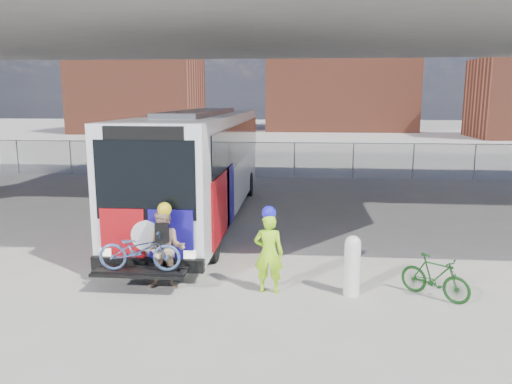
# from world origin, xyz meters

# --- Properties ---
(ground) EXTENTS (160.00, 160.00, 0.00)m
(ground) POSITION_xyz_m (0.00, 0.00, 0.00)
(ground) COLOR #9E9991
(ground) RESTS_ON ground
(bus) EXTENTS (2.67, 12.90, 3.69)m
(bus) POSITION_xyz_m (-2.00, 2.79, 2.11)
(bus) COLOR silver
(bus) RESTS_ON ground
(overpass) EXTENTS (40.00, 16.00, 7.95)m
(overpass) POSITION_xyz_m (0.00, 4.00, 6.54)
(overpass) COLOR #605E59
(overpass) RESTS_ON ground
(chainlink_fence) EXTENTS (30.00, 0.06, 30.00)m
(chainlink_fence) POSITION_xyz_m (0.00, 12.00, 1.42)
(chainlink_fence) COLOR gray
(chainlink_fence) RESTS_ON ground
(brick_buildings) EXTENTS (54.00, 22.00, 12.00)m
(brick_buildings) POSITION_xyz_m (1.23, 48.23, 5.42)
(brick_buildings) COLOR brown
(brick_buildings) RESTS_ON ground
(smokestack) EXTENTS (2.20, 2.20, 25.00)m
(smokestack) POSITION_xyz_m (14.00, 55.00, 12.50)
(smokestack) COLOR brown
(smokestack) RESTS_ON ground
(bollard) EXTENTS (0.34, 0.34, 1.29)m
(bollard) POSITION_xyz_m (2.47, -3.53, 0.69)
(bollard) COLOR silver
(bollard) RESTS_ON ground
(cyclist_hivis) EXTENTS (0.64, 0.43, 1.89)m
(cyclist_hivis) POSITION_xyz_m (0.72, -3.53, 0.91)
(cyclist_hivis) COLOR #A9FE1A
(cyclist_hivis) RESTS_ON ground
(cyclist_tan) EXTENTS (0.91, 0.73, 1.92)m
(cyclist_tan) POSITION_xyz_m (-1.50, -3.54, 0.91)
(cyclist_tan) COLOR tan
(cyclist_tan) RESTS_ON ground
(bike_parked) EXTENTS (1.44, 1.28, 0.90)m
(bike_parked) POSITION_xyz_m (4.17, -3.53, 0.45)
(bike_parked) COLOR #144014
(bike_parked) RESTS_ON ground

